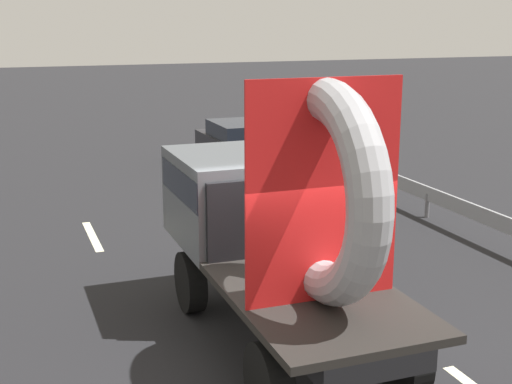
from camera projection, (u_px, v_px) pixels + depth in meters
ground_plane at (304, 360)px, 9.19m from camera, size 120.00×120.00×0.00m
flatbed_truck at (269, 215)px, 9.65m from camera, size 2.02×5.24×3.73m
distant_sedan at (239, 141)px, 21.47m from camera, size 1.67×3.90×1.27m
guardrail at (485, 217)px, 13.84m from camera, size 0.10×15.73×0.71m
lane_dash_left_far at (92, 236)px, 14.39m from camera, size 0.16×2.12×0.01m
lane_dash_right_far at (247, 215)px, 15.91m from camera, size 0.16×2.34×0.01m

